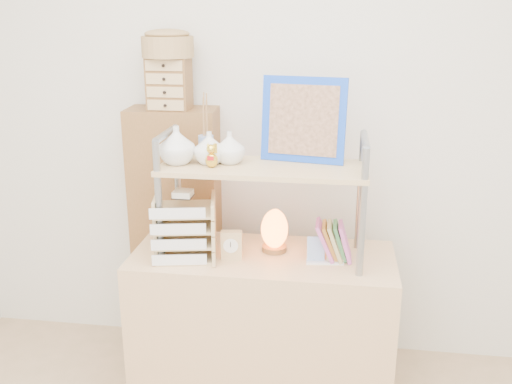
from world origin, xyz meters
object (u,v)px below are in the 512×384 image
(cabinet, at_px, (177,234))
(salt_lamp, at_px, (274,230))
(letter_tray, at_px, (185,231))
(desk, at_px, (262,327))

(cabinet, bearing_deg, salt_lamp, -32.55)
(cabinet, distance_m, letter_tray, 0.51)
(cabinet, distance_m, salt_lamp, 0.66)
(desk, bearing_deg, letter_tray, -168.71)
(cabinet, height_order, salt_lamp, cabinet)
(letter_tray, bearing_deg, cabinet, 110.73)
(cabinet, bearing_deg, letter_tray, -72.24)
(desk, relative_size, letter_tray, 3.80)
(letter_tray, bearing_deg, salt_lamp, 17.44)
(letter_tray, bearing_deg, desk, 11.29)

